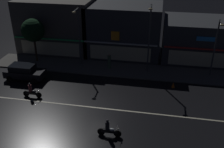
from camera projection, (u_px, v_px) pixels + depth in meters
name	position (u px, v px, depth m)	size (l,w,h in m)	color
ground_plane	(102.00, 108.00, 23.67)	(140.00, 140.00, 0.00)	black
lane_divider_stripe	(102.00, 108.00, 23.67)	(28.70, 0.16, 0.01)	beige
sidewalk_far	(117.00, 69.00, 30.77)	(30.21, 3.87, 0.14)	#5B5954
storefront_left_block	(61.00, 22.00, 36.37)	(9.73, 9.17, 6.99)	#56514C
storefront_center_block	(124.00, 29.00, 34.06)	(9.36, 7.10, 6.56)	#383A3F
storefront_right_block	(195.00, 39.00, 32.90)	(8.07, 7.11, 5.04)	#383A3F
streetlamp_west	(79.00, 33.00, 29.90)	(0.44, 1.64, 6.85)	#47494C
streetlamp_mid	(149.00, 35.00, 27.97)	(0.44, 1.64, 7.66)	#47494C
streetlamp_east	(216.00, 44.00, 27.47)	(0.44, 1.64, 6.31)	#47494C
pedestrian_on_sidewalk	(109.00, 62.00, 30.53)	(0.39, 0.39, 1.81)	#4C664C
street_tree	(33.00, 30.00, 31.01)	(2.76, 2.76, 5.36)	#473323
parked_car_near_kerb	(24.00, 72.00, 28.38)	(4.30, 1.98, 1.67)	black
motorcycle_following	(31.00, 91.00, 25.14)	(1.90, 0.60, 1.52)	black
motorcycle_trailing_far	(109.00, 129.00, 20.05)	(1.90, 0.60, 1.52)	black
traffic_cone	(173.00, 85.00, 26.98)	(0.36, 0.36, 0.55)	orange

